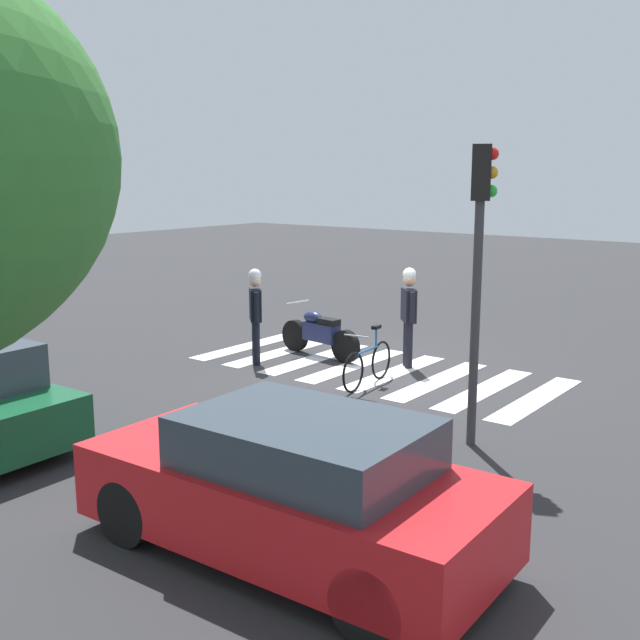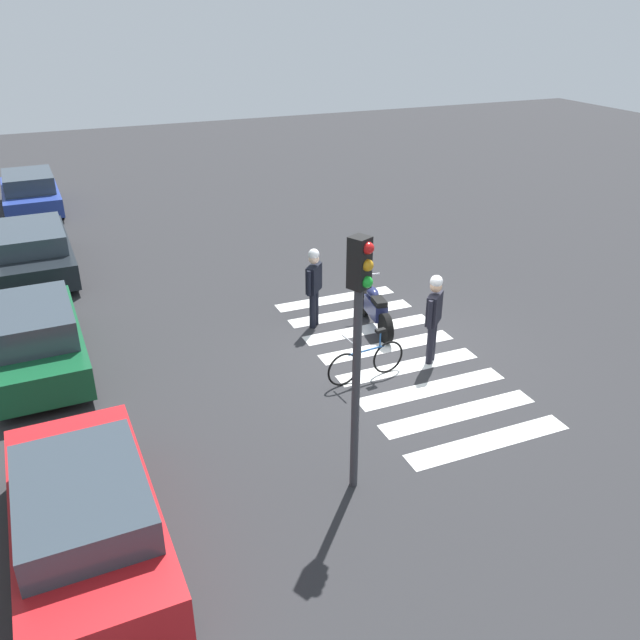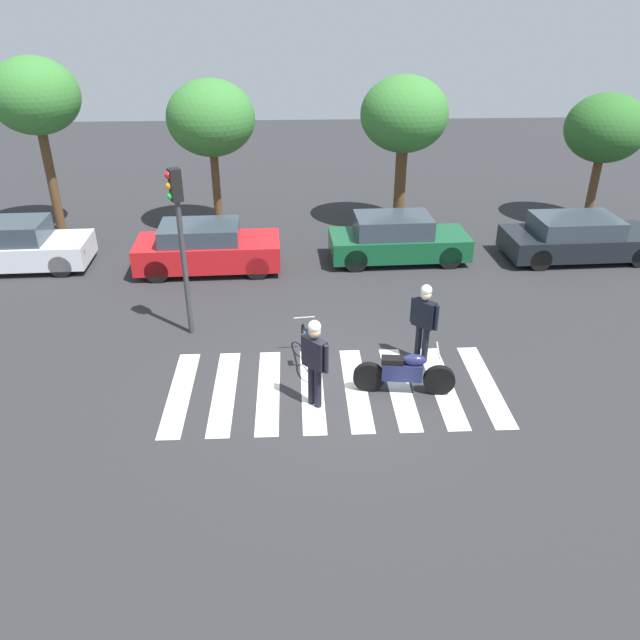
{
  "view_description": "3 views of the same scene",
  "coord_description": "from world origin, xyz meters",
  "px_view_note": "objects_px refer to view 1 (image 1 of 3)",
  "views": [
    {
      "loc": [
        -7.59,
        11.51,
        3.6
      ],
      "look_at": [
        0.68,
        0.75,
        0.97
      ],
      "focal_mm": 42.81,
      "sensor_mm": 36.0,
      "label": 1
    },
    {
      "loc": [
        -10.38,
        6.06,
        6.65
      ],
      "look_at": [
        -0.07,
        1.76,
        1.2
      ],
      "focal_mm": 37.13,
      "sensor_mm": 36.0,
      "label": 2
    },
    {
      "loc": [
        -0.79,
        -10.58,
        7.26
      ],
      "look_at": [
        -0.25,
        0.78,
        1.19
      ],
      "focal_mm": 34.83,
      "sensor_mm": 36.0,
      "label": 3
    }
  ],
  "objects_px": {
    "police_motorcycle": "(320,334)",
    "officer_by_motorcycle": "(255,309)",
    "officer_on_foot": "(409,309)",
    "traffic_light_pole": "(480,246)",
    "car_red_convertible": "(292,488)",
    "leaning_bicycle": "(368,364)"
  },
  "relations": [
    {
      "from": "police_motorcycle",
      "to": "officer_by_motorcycle",
      "type": "relative_size",
      "value": 1.12
    },
    {
      "from": "officer_on_foot",
      "to": "traffic_light_pole",
      "type": "distance_m",
      "value": 4.46
    },
    {
      "from": "car_red_convertible",
      "to": "traffic_light_pole",
      "type": "xyz_separation_m",
      "value": [
        0.0,
        -3.8,
        1.99
      ]
    },
    {
      "from": "officer_on_foot",
      "to": "officer_by_motorcycle",
      "type": "bearing_deg",
      "value": 33.01
    },
    {
      "from": "officer_by_motorcycle",
      "to": "car_red_convertible",
      "type": "xyz_separation_m",
      "value": [
        -5.26,
        5.29,
        -0.39
      ]
    },
    {
      "from": "leaning_bicycle",
      "to": "officer_on_foot",
      "type": "bearing_deg",
      "value": -85.67
    },
    {
      "from": "leaning_bicycle",
      "to": "traffic_light_pole",
      "type": "distance_m",
      "value": 3.89
    },
    {
      "from": "officer_on_foot",
      "to": "car_red_convertible",
      "type": "distance_m",
      "value": 7.43
    },
    {
      "from": "officer_on_foot",
      "to": "car_red_convertible",
      "type": "bearing_deg",
      "value": 112.59
    },
    {
      "from": "officer_by_motorcycle",
      "to": "traffic_light_pole",
      "type": "relative_size",
      "value": 0.46
    },
    {
      "from": "police_motorcycle",
      "to": "leaning_bicycle",
      "type": "bearing_deg",
      "value": 149.04
    },
    {
      "from": "police_motorcycle",
      "to": "officer_by_motorcycle",
      "type": "height_order",
      "value": "officer_by_motorcycle"
    },
    {
      "from": "car_red_convertible",
      "to": "traffic_light_pole",
      "type": "bearing_deg",
      "value": -89.96
    },
    {
      "from": "police_motorcycle",
      "to": "officer_on_foot",
      "type": "height_order",
      "value": "officer_on_foot"
    },
    {
      "from": "police_motorcycle",
      "to": "officer_on_foot",
      "type": "bearing_deg",
      "value": -168.97
    },
    {
      "from": "traffic_light_pole",
      "to": "officer_on_foot",
      "type": "bearing_deg",
      "value": -46.99
    },
    {
      "from": "officer_by_motorcycle",
      "to": "car_red_convertible",
      "type": "relative_size",
      "value": 0.44
    },
    {
      "from": "police_motorcycle",
      "to": "traffic_light_pole",
      "type": "bearing_deg",
      "value": 149.9
    },
    {
      "from": "officer_by_motorcycle",
      "to": "car_red_convertible",
      "type": "bearing_deg",
      "value": 134.86
    },
    {
      "from": "leaning_bicycle",
      "to": "car_red_convertible",
      "type": "relative_size",
      "value": 0.4
    },
    {
      "from": "leaning_bicycle",
      "to": "officer_on_foot",
      "type": "relative_size",
      "value": 0.9
    },
    {
      "from": "officer_by_motorcycle",
      "to": "traffic_light_pole",
      "type": "height_order",
      "value": "traffic_light_pole"
    }
  ]
}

